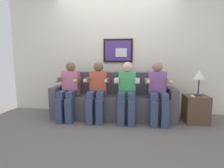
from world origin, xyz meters
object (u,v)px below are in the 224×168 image
(person_left_center, at_px, (97,89))
(person_rightmost, at_px, (158,90))
(side_table_right, at_px, (195,109))
(table_lamp, at_px, (199,76))
(person_leftmost, at_px, (69,88))
(person_right_center, at_px, (127,89))
(spare_remote_on_table, at_px, (192,96))
(couch, at_px, (113,102))

(person_left_center, xyz_separation_m, person_rightmost, (1.12, 0.00, 0.00))
(side_table_right, xyz_separation_m, table_lamp, (0.04, 0.03, 0.61))
(person_leftmost, bearing_deg, person_rightmost, 0.00)
(person_left_center, height_order, person_rightmost, same)
(person_leftmost, xyz_separation_m, table_lamp, (2.42, 0.09, 0.25))
(person_left_center, bearing_deg, person_right_center, 0.00)
(person_right_center, relative_size, person_rightmost, 1.00)
(person_left_center, relative_size, spare_remote_on_table, 8.54)
(person_right_center, height_order, spare_remote_on_table, person_right_center)
(person_rightmost, bearing_deg, person_left_center, 180.00)
(person_leftmost, xyz_separation_m, person_left_center, (0.56, 0.00, 0.00))
(couch, relative_size, person_right_center, 2.15)
(spare_remote_on_table, bearing_deg, couch, 172.34)
(couch, height_order, person_left_center, person_left_center)
(couch, xyz_separation_m, person_rightmost, (0.84, -0.17, 0.29))
(spare_remote_on_table, bearing_deg, table_lamp, 40.29)
(person_left_center, distance_m, person_right_center, 0.56)
(person_leftmost, xyz_separation_m, person_rightmost, (1.68, 0.00, 0.00))
(spare_remote_on_table, bearing_deg, person_left_center, 179.14)
(couch, distance_m, table_lamp, 1.68)
(person_left_center, bearing_deg, side_table_right, 1.93)
(couch, xyz_separation_m, person_left_center, (-0.28, -0.17, 0.29))
(side_table_right, height_order, spare_remote_on_table, spare_remote_on_table)
(person_right_center, bearing_deg, person_leftmost, 180.00)
(person_right_center, bearing_deg, person_rightmost, 0.00)
(person_rightmost, bearing_deg, spare_remote_on_table, -2.44)
(person_leftmost, bearing_deg, table_lamp, 2.14)
(person_right_center, distance_m, spare_remote_on_table, 1.17)
(couch, relative_size, person_rightmost, 2.15)
(person_rightmost, bearing_deg, side_table_right, 5.00)
(person_leftmost, height_order, person_right_center, same)
(table_lamp, bearing_deg, person_left_center, -177.21)
(person_right_center, xyz_separation_m, table_lamp, (1.30, 0.09, 0.25))
(couch, relative_size, side_table_right, 4.78)
(person_left_center, height_order, side_table_right, person_left_center)
(side_table_right, bearing_deg, table_lamp, 36.25)
(couch, bearing_deg, spare_remote_on_table, -7.66)
(person_right_center, distance_m, side_table_right, 1.31)
(couch, bearing_deg, person_leftmost, -168.64)
(couch, relative_size, person_left_center, 2.15)
(person_left_center, relative_size, side_table_right, 2.22)
(side_table_right, distance_m, spare_remote_on_table, 0.29)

